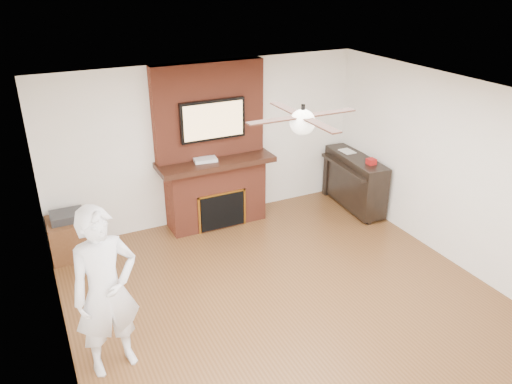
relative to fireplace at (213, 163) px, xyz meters
name	(u,v)px	position (x,y,z in m)	size (l,w,h in m)	color
room_shell	(299,217)	(0.00, -2.55, 0.25)	(5.36, 5.86, 2.86)	#58351A
fireplace	(213,163)	(0.00, 0.00, 0.00)	(1.78, 0.64, 2.50)	maroon
tv	(213,120)	(0.00, -0.05, 0.68)	(1.00, 0.08, 0.60)	black
ceiling_fan	(303,121)	(0.00, -2.55, 1.34)	(1.21, 1.21, 0.31)	black
person	(106,292)	(-2.10, -2.50, -0.10)	(0.66, 0.44, 1.80)	silver
side_table	(70,235)	(-2.20, -0.07, -0.69)	(0.58, 0.58, 0.66)	#542E18
piano	(354,180)	(2.28, -0.55, -0.51)	(0.62, 1.41, 0.99)	black
cable_box	(205,160)	(-0.17, -0.10, 0.11)	(0.34, 0.19, 0.05)	silver
candle_green	(216,225)	(-0.08, -0.25, -0.94)	(0.07, 0.07, 0.10)	#4C913A
candle_cream	(227,222)	(0.09, -0.23, -0.94)	(0.07, 0.07, 0.10)	#F5E3C3
candle_blue	(229,222)	(0.15, -0.23, -0.96)	(0.06, 0.06, 0.08)	teal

